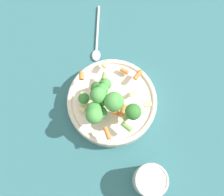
{
  "coord_description": "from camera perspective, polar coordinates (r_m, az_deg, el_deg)",
  "views": [
    {
      "loc": [
        -0.18,
        0.1,
        0.71
      ],
      "look_at": [
        0.0,
        0.0,
        0.06
      ],
      "focal_mm": 42.0,
      "sensor_mm": 36.0,
      "label": 1
    }
  ],
  "objects": [
    {
      "name": "cup",
      "position": [
        0.67,
        8.19,
        -17.33
      ],
      "size": [
        0.08,
        0.08,
        0.08
      ],
      "color": "silver",
      "rests_on": "ground_plane"
    },
    {
      "name": "ground_plane",
      "position": [
        0.73,
        0.0,
        -1.45
      ],
      "size": [
        3.0,
        3.0,
        0.0
      ],
      "primitive_type": "plane",
      "color": "#2D6066"
    },
    {
      "name": "pasta_salad",
      "position": [
        0.63,
        -1.5,
        -0.88
      ],
      "size": [
        0.2,
        0.19,
        0.09
      ],
      "color": "#8CB766",
      "rests_on": "bowl"
    },
    {
      "name": "bowl",
      "position": [
        0.71,
        0.0,
        -0.87
      ],
      "size": [
        0.24,
        0.24,
        0.05
      ],
      "color": "beige",
      "rests_on": "ground_plane"
    },
    {
      "name": "spoon",
      "position": [
        0.81,
        -3.33,
        11.93
      ],
      "size": [
        0.17,
        0.11,
        0.01
      ],
      "rotation": [
        0.0,
        0.0,
        8.88
      ],
      "color": "silver",
      "rests_on": "ground_plane"
    }
  ]
}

